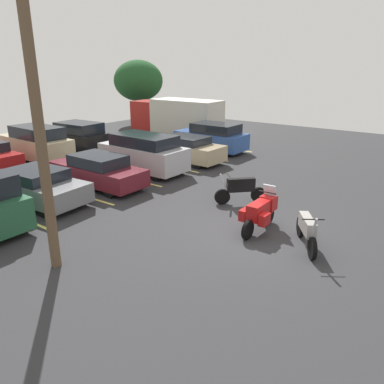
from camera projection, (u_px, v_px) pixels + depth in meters
ground at (256, 233)px, 12.51m from camera, size 44.00×44.00×0.10m
motorcycle_touring at (261, 211)px, 12.42m from camera, size 2.11×0.93×1.43m
motorcycle_second at (307, 230)px, 11.31m from camera, size 1.84×1.27×1.28m
motorcycle_third at (240, 189)px, 14.88m from camera, size 1.57×1.55×1.25m
parking_stripes at (74, 193)px, 16.21m from camera, size 23.08×4.91×0.01m
car_grey at (34, 186)px, 14.96m from camera, size 2.22×4.82×1.37m
car_maroon at (97, 171)px, 16.95m from camera, size 1.80×4.81×1.44m
car_silver at (143, 153)px, 19.13m from camera, size 2.05×4.66×1.90m
car_tan at (183, 148)px, 21.24m from camera, size 2.01×4.94×1.45m
car_blue at (212, 137)px, 23.62m from camera, size 1.96×4.44×1.75m
car_far_champagne at (36, 143)px, 21.35m from camera, size 1.96×4.93×1.95m
car_far_black at (77, 137)px, 23.63m from camera, size 2.05×4.30×1.81m
box_truck at (177, 116)px, 28.27m from camera, size 2.43×7.12×2.73m
utility_pole at (36, 102)px, 9.04m from camera, size 0.68×1.75×8.47m
tree_far_left at (138, 81)px, 33.83m from camera, size 4.31×4.31×5.51m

